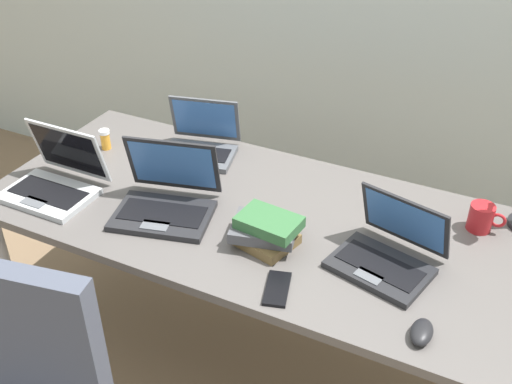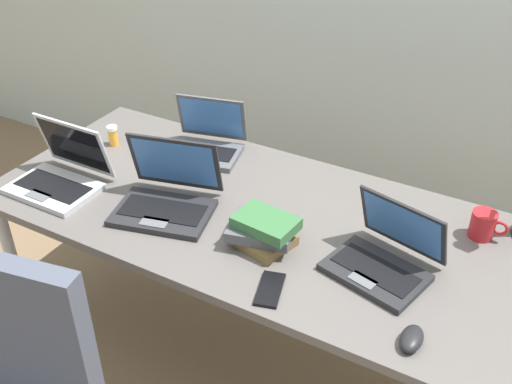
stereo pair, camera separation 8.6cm
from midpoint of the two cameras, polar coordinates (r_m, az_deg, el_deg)
The scene contains 11 objects.
ground_plane at distance 2.47m, azimuth 1.04°, elevation -16.03°, with size 12.00×12.00×0.00m, color #7A6047.
desk at distance 2.00m, azimuth 1.24°, elevation -3.28°, with size 1.80×0.80×0.74m.
laptop_far_corner at distance 1.77m, azimuth 13.32°, elevation -6.05°, with size 0.33×0.31×0.20m.
laptop_back_right at distance 1.98m, azimuth -7.18°, elevation -0.47°, with size 0.36×0.34×0.23m.
laptop_front_right at distance 2.17m, azimuth -16.93°, elevation 1.53°, with size 0.30×0.26×0.22m.
laptop_front_left at distance 2.28m, azimuth -3.66°, elevation 4.67°, with size 0.31×0.28×0.20m.
computer_mouse at distance 1.59m, azimuth 16.01°, elevation -13.17°, with size 0.06×0.10×0.03m, color black.
cell_phone at distance 1.68m, azimuth 2.82°, elevation -9.18°, with size 0.06×0.14×0.01m, color black.
pill_bottle at distance 2.38m, azimuth -12.33°, elevation 5.23°, with size 0.04×0.04×0.08m.
book_stack at distance 1.81m, azimuth 2.06°, elevation -3.63°, with size 0.23×0.19×0.10m.
coffee_mug at distance 1.98m, azimuth 21.83°, elevation -2.91°, with size 0.11×0.08×0.09m.
Camera 2 is at (0.78, -1.40, 1.89)m, focal length 42.42 mm.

